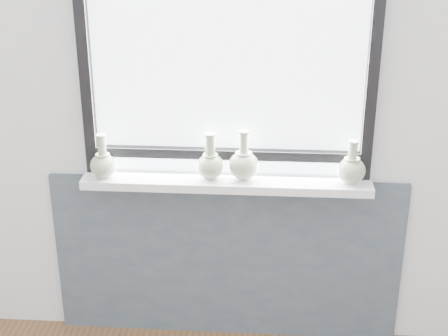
# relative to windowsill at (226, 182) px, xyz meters

# --- Properties ---
(back_wall) EXTENTS (3.60, 0.02, 2.60)m
(back_wall) POSITION_rel_windowsill_xyz_m (0.00, 0.10, 0.42)
(back_wall) COLOR silver
(back_wall) RESTS_ON ground
(apron_panel) EXTENTS (1.70, 0.03, 0.86)m
(apron_panel) POSITION_rel_windowsill_xyz_m (0.00, 0.07, -0.45)
(apron_panel) COLOR #495561
(apron_panel) RESTS_ON ground
(windowsill) EXTENTS (1.32, 0.18, 0.04)m
(windowsill) POSITION_rel_windowsill_xyz_m (0.00, 0.00, 0.00)
(windowsill) COLOR white
(windowsill) RESTS_ON apron_panel
(window) EXTENTS (1.30, 0.06, 1.05)m
(window) POSITION_rel_windowsill_xyz_m (0.00, 0.06, 0.56)
(window) COLOR black
(window) RESTS_ON windowsill
(vase_a) EXTENTS (0.12, 0.12, 0.21)m
(vase_a) POSITION_rel_windowsill_xyz_m (-0.56, -0.02, 0.09)
(vase_a) COLOR #A0B590
(vase_a) RESTS_ON windowsill
(vase_b) EXTENTS (0.12, 0.12, 0.22)m
(vase_b) POSITION_rel_windowsill_xyz_m (-0.07, -0.00, 0.09)
(vase_b) COLOR #A0B590
(vase_b) RESTS_ON windowsill
(vase_c) EXTENTS (0.14, 0.14, 0.23)m
(vase_c) POSITION_rel_windowsill_xyz_m (0.08, 0.00, 0.09)
(vase_c) COLOR #A0B590
(vase_c) RESTS_ON windowsill
(vase_d) EXTENTS (0.13, 0.13, 0.20)m
(vase_d) POSITION_rel_windowsill_xyz_m (0.56, -0.01, 0.09)
(vase_d) COLOR #A0B590
(vase_d) RESTS_ON windowsill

